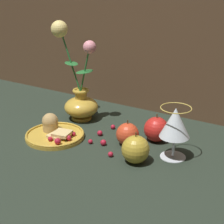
{
  "coord_description": "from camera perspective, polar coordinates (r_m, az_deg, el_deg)",
  "views": [
    {
      "loc": [
        0.52,
        -0.92,
        0.51
      ],
      "look_at": [
        -0.02,
        -0.03,
        0.1
      ],
      "focal_mm": 60.0,
      "sensor_mm": 36.0,
      "label": 1
    }
  ],
  "objects": [
    {
      "name": "ground_plane",
      "position": [
        1.17,
        1.57,
        -4.36
      ],
      "size": [
        2.4,
        2.4,
        0.0
      ],
      "primitive_type": "plane",
      "color": "#232D23",
      "rests_on": "ground"
    },
    {
      "name": "vase",
      "position": [
        1.31,
        -5.07,
        2.96
      ],
      "size": [
        0.17,
        0.12,
        0.34
      ],
      "color": "gold",
      "rests_on": "ground_plane"
    },
    {
      "name": "plate_with_pastries",
      "position": [
        1.21,
        -8.81,
        -3.03
      ],
      "size": [
        0.19,
        0.19,
        0.07
      ],
      "color": "gold",
      "rests_on": "ground_plane"
    },
    {
      "name": "wine_glass",
      "position": [
        1.05,
        9.57,
        -1.87
      ],
      "size": [
        0.09,
        0.09,
        0.15
      ],
      "color": "silver",
      "rests_on": "ground_plane"
    },
    {
      "name": "apple_beside_vase",
      "position": [
        1.16,
        6.77,
        -2.62
      ],
      "size": [
        0.08,
        0.08,
        0.09
      ],
      "color": "red",
      "rests_on": "ground_plane"
    },
    {
      "name": "apple_near_glass",
      "position": [
        1.04,
        3.6,
        -5.7
      ],
      "size": [
        0.08,
        0.08,
        0.09
      ],
      "color": "#B2932D",
      "rests_on": "ground_plane"
    },
    {
      "name": "apple_at_table_edge",
      "position": [
        1.13,
        2.38,
        -3.41
      ],
      "size": [
        0.07,
        0.07,
        0.08
      ],
      "color": "#D14223",
      "rests_on": "ground_plane"
    },
    {
      "name": "berry_near_plate",
      "position": [
        1.15,
        -3.32,
        -4.51
      ],
      "size": [
        0.01,
        0.01,
        0.01
      ],
      "primitive_type": "sphere",
      "color": "#AD192D",
      "rests_on": "ground_plane"
    },
    {
      "name": "berry_front_center",
      "position": [
        1.2,
        -1.87,
        -3.23
      ],
      "size": [
        0.02,
        0.02,
        0.02
      ],
      "primitive_type": "sphere",
      "color": "#AD192D",
      "rests_on": "ground_plane"
    },
    {
      "name": "berry_by_glass_stem",
      "position": [
        1.25,
        0.14,
        -2.28
      ],
      "size": [
        0.02,
        0.02,
        0.02
      ],
      "primitive_type": "sphere",
      "color": "#AD192D",
      "rests_on": "ground_plane"
    },
    {
      "name": "berry_under_candlestick",
      "position": [
        1.14,
        -1.33,
        -4.68
      ],
      "size": [
        0.02,
        0.02,
        0.02
      ],
      "primitive_type": "sphere",
      "color": "#AD192D",
      "rests_on": "ground_plane"
    },
    {
      "name": "berry_far_right",
      "position": [
        1.08,
        -0.22,
        -6.46
      ],
      "size": [
        0.02,
        0.02,
        0.02
      ],
      "primitive_type": "sphere",
      "color": "#AD192D",
      "rests_on": "ground_plane"
    }
  ]
}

